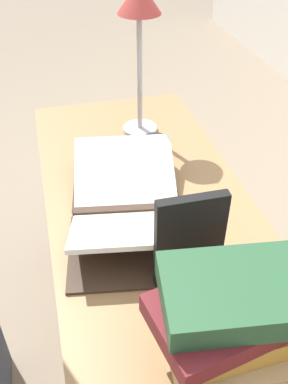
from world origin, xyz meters
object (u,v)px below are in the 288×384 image
book_stack_tall (232,318)px  reading_lamp (139,19)px  open_book (127,204)px  coffee_mug (155,150)px  book_standing_upright (189,242)px

book_stack_tall → reading_lamp: (-0.88, 0.04, 0.29)m
reading_lamp → open_book: bearing=-18.4°
coffee_mug → book_stack_tall: bearing=-3.3°
reading_lamp → coffee_mug: 0.40m
reading_lamp → coffee_mug: (0.21, -0.00, -0.34)m
reading_lamp → coffee_mug: size_ratio=4.86×
book_stack_tall → open_book: bearing=-167.5°
reading_lamp → coffee_mug: bearing=-0.8°
book_stack_tall → book_standing_upright: size_ratio=1.33×
open_book → coffee_mug: size_ratio=5.72×
book_stack_tall → reading_lamp: reading_lamp is taller
book_standing_upright → book_stack_tall: bearing=6.2°
open_book → book_standing_upright: bearing=26.9°
open_book → book_stack_tall: 0.47m
open_book → book_stack_tall: book_stack_tall is taller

